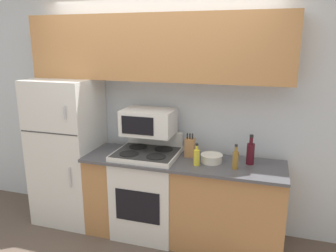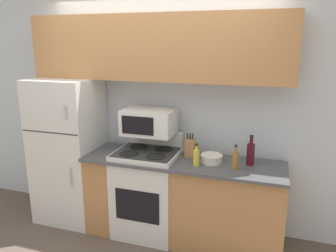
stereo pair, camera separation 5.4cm
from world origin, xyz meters
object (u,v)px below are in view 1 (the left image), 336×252
(bottle_cooking_spray, at_px, (197,157))
(bottle_wine_red, at_px, (250,153))
(refrigerator, at_px, (68,151))
(stove, at_px, (147,191))
(knife_block, at_px, (190,147))
(bottle_vinegar, at_px, (235,159))
(bowl, at_px, (212,158))
(microwave, at_px, (149,122))

(bottle_cooking_spray, bearing_deg, bottle_wine_red, 20.25)
(refrigerator, relative_size, stove, 1.51)
(knife_block, relative_size, bottle_cooking_spray, 1.16)
(stove, distance_m, bottle_wine_red, 1.18)
(bottle_wine_red, relative_size, bottle_vinegar, 1.25)
(bowl, xyz_separation_m, bottle_cooking_spray, (-0.13, -0.12, 0.04))
(stove, relative_size, knife_block, 4.33)
(stove, bearing_deg, bowl, 1.65)
(bottle_wine_red, distance_m, bottle_vinegar, 0.21)
(knife_block, relative_size, bowl, 1.15)
(stove, relative_size, microwave, 2.05)
(knife_block, height_order, bowl, knife_block)
(refrigerator, distance_m, bottle_vinegar, 1.93)
(stove, relative_size, bottle_wine_red, 3.67)
(stove, height_order, knife_block, knife_block)
(bowl, distance_m, bottle_wine_red, 0.38)
(stove, xyz_separation_m, bottle_vinegar, (0.93, -0.09, 0.50))
(refrigerator, bearing_deg, bottle_wine_red, 1.19)
(knife_block, relative_size, bottle_wine_red, 0.85)
(bowl, xyz_separation_m, bottle_vinegar, (0.24, -0.11, 0.05))
(refrigerator, height_order, bowl, refrigerator)
(refrigerator, xyz_separation_m, stove, (0.99, -0.04, -0.35))
(knife_block, relative_size, bottle_vinegar, 1.06)
(microwave, bearing_deg, bottle_vinegar, -10.85)
(refrigerator, bearing_deg, microwave, 3.31)
(bottle_wine_red, bearing_deg, knife_block, 176.11)
(stove, relative_size, bowl, 4.97)
(refrigerator, relative_size, bottle_cooking_spray, 7.58)
(knife_block, xyz_separation_m, bottle_wine_red, (0.62, -0.04, 0.02))
(refrigerator, distance_m, stove, 1.05)
(stove, xyz_separation_m, bowl, (0.68, 0.02, 0.45))
(stove, distance_m, bowl, 0.82)
(microwave, height_order, bottle_wine_red, microwave)
(microwave, height_order, bottle_vinegar, microwave)
(knife_block, height_order, bottle_vinegar, knife_block)
(microwave, height_order, bowl, microwave)
(bowl, height_order, bottle_wine_red, bottle_wine_red)
(knife_block, bearing_deg, microwave, -176.44)
(bottle_vinegar, bearing_deg, bottle_cooking_spray, -177.21)
(stove, height_order, microwave, microwave)
(bottle_vinegar, bearing_deg, bottle_wine_red, 52.48)
(bottle_vinegar, bearing_deg, knife_block, 157.10)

